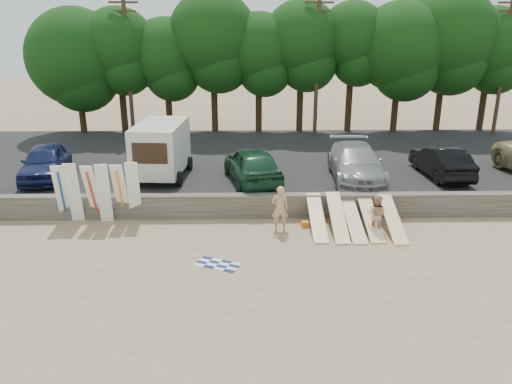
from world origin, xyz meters
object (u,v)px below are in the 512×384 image
beachgoer_a (280,208)px  cooler (314,218)px  car_0 (46,162)px  car_2 (356,163)px  car_1 (252,165)px  car_3 (441,162)px  beachgoer_b (376,214)px  box_trailer (161,147)px

beachgoer_a → cooler: bearing=-149.4°
car_0 → beachgoer_a: bearing=-33.8°
car_2 → beachgoer_a: car_2 is taller
car_1 → car_2: car_1 is taller
car_1 → car_3: bearing=172.6°
car_3 → beachgoer_b: size_ratio=2.87×
car_0 → beachgoer_a: size_ratio=2.56×
box_trailer → beachgoer_a: size_ratio=2.34×
car_0 → car_1: bearing=-14.2°
box_trailer → car_0: size_ratio=0.91×
beachgoer_a → car_2: bearing=-130.5°
beachgoer_b → car_1: bearing=-13.6°
box_trailer → car_1: (4.32, -0.91, -0.62)m
car_2 → car_1: bearing=-172.8°
car_2 → cooler: (-2.39, -3.61, -1.35)m
car_3 → cooler: bearing=28.4°
car_1 → beachgoer_b: car_1 is taller
beachgoer_a → box_trailer: bearing=-42.9°
box_trailer → car_3: box_trailer is taller
car_1 → car_3: car_1 is taller
beachgoer_a → car_3: bearing=-148.6°
car_1 → car_3: 9.15m
car_1 → cooler: size_ratio=13.15×
car_3 → cooler: (-6.61, -4.02, -1.28)m
car_2 → car_3: (4.22, 0.41, -0.07)m
box_trailer → car_0: (-5.51, -0.06, -0.67)m
car_0 → beachgoer_b: size_ratio=3.00×
beachgoer_b → car_0: bearing=9.9°
box_trailer → car_0: box_trailer is taller
beachgoer_a → beachgoer_b: bearing=174.7°
box_trailer → car_2: box_trailer is taller
car_0 → car_2: car_2 is taller
box_trailer → cooler: (6.83, -4.16, -2.01)m
car_2 → beachgoer_b: (-0.18, -4.84, -0.73)m
car_3 → box_trailer: bearing=-3.5°
car_0 → car_3: car_0 is taller
box_trailer → cooler: bearing=-27.3°
cooler → car_0: bearing=166.1°
box_trailer → car_2: (9.22, -0.55, -0.66)m
car_3 → beachgoer_b: bearing=47.1°
beachgoer_a → cooler: 1.88m
box_trailer → cooler: box_trailer is taller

